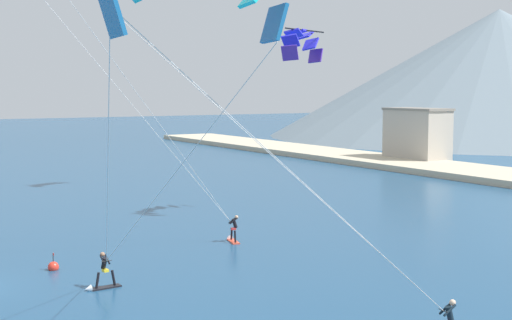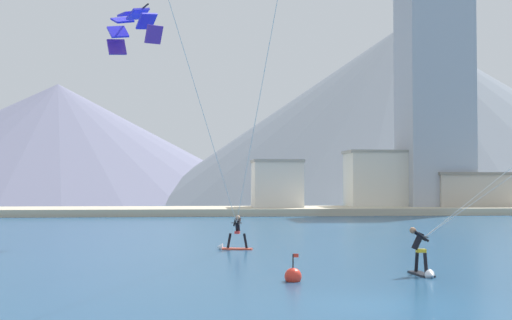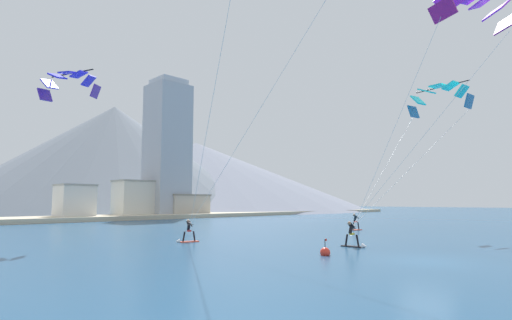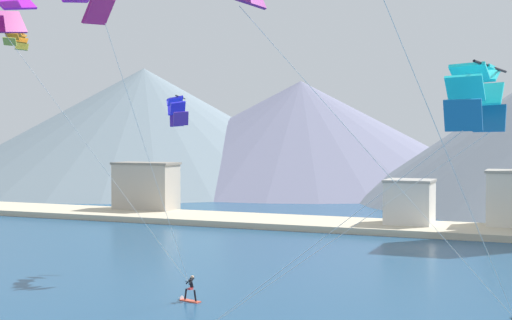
# 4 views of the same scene
# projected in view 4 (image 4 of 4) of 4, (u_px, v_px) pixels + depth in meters

# --- Properties ---
(kitesurfer_near_trail) EXTENTS (1.79, 0.80, 1.71)m
(kitesurfer_near_trail) POSITION_uv_depth(u_px,v_px,m) (188.00, 293.00, 45.26)
(kitesurfer_near_trail) COLOR #E54C33
(kitesurfer_near_trail) RESTS_ON ground
(parafoil_kite_mid_center) EXTENTS (13.38, 5.53, 11.87)m
(parafoil_kite_mid_center) POSITION_uv_depth(u_px,v_px,m) (474.00, 92.00, 27.27)
(parafoil_kite_mid_center) COLOR #1A67A3
(parafoil_kite_distant_high_outer) EXTENTS (2.60, 4.02, 1.46)m
(parafoil_kite_distant_high_outer) POSITION_uv_depth(u_px,v_px,m) (17.00, 38.00, 61.36)
(parafoil_kite_distant_high_outer) COLOR #99A03B
(parafoil_kite_distant_low_drift) EXTENTS (3.73, 5.03, 2.36)m
(parafoil_kite_distant_low_drift) POSITION_uv_depth(u_px,v_px,m) (176.00, 108.00, 55.16)
(parafoil_kite_distant_low_drift) COLOR #4E29A3
(shoreline_strip) EXTENTS (180.00, 10.00, 0.70)m
(shoreline_strip) POSITION_uv_depth(u_px,v_px,m) (372.00, 226.00, 80.00)
(shoreline_strip) COLOR beige
(shoreline_strip) RESTS_ON ground
(shore_building_promenade_mid) EXTENTS (8.51, 4.36, 6.97)m
(shore_building_promenade_mid) POSITION_uv_depth(u_px,v_px,m) (146.00, 188.00, 95.35)
(shore_building_promenade_mid) COLOR #B7AD9E
(shore_building_promenade_mid) RESTS_ON ground
(shore_building_quay_east) EXTENTS (5.24, 5.04, 5.65)m
(shore_building_quay_east) POSITION_uv_depth(u_px,v_px,m) (410.00, 204.00, 79.52)
(shore_building_quay_east) COLOR silver
(shore_building_quay_east) RESTS_ON ground
(mountain_peak_west_ridge) EXTENTS (84.75, 84.75, 22.18)m
(mountain_peak_west_ridge) POSITION_uv_depth(u_px,v_px,m) (301.00, 133.00, 151.75)
(mountain_peak_west_ridge) COLOR slate
(mountain_peak_west_ridge) RESTS_ON ground
(mountain_peak_east_shoulder) EXTENTS (90.47, 90.47, 25.12)m
(mountain_peak_east_shoulder) POSITION_uv_depth(u_px,v_px,m) (144.00, 126.00, 154.32)
(mountain_peak_east_shoulder) COLOR slate
(mountain_peak_east_shoulder) RESTS_ON ground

